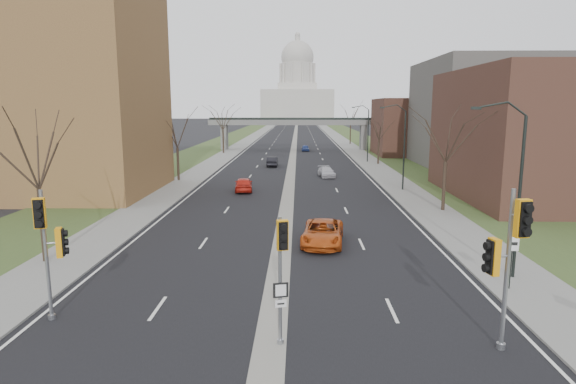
{
  "coord_description": "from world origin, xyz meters",
  "views": [
    {
      "loc": [
        1.01,
        -17.28,
        8.52
      ],
      "look_at": [
        0.39,
        11.09,
        3.5
      ],
      "focal_mm": 30.0,
      "sensor_mm": 36.0,
      "label": 1
    }
  ],
  "objects_px": {
    "car_right_mid": "(326,172)",
    "car_left_near": "(244,184)",
    "signal_pole_median": "(281,259)",
    "car_right_near": "(323,233)",
    "signal_pole_right": "(507,248)",
    "car_left_far": "(272,162)",
    "signal_pole_left": "(49,237)",
    "car_right_far": "(305,148)",
    "speed_limit_sign": "(512,253)"
  },
  "relations": [
    {
      "from": "car_left_near",
      "to": "car_right_mid",
      "type": "height_order",
      "value": "car_left_near"
    },
    {
      "from": "car_left_far",
      "to": "car_right_far",
      "type": "height_order",
      "value": "car_left_far"
    },
    {
      "from": "car_right_mid",
      "to": "car_right_far",
      "type": "height_order",
      "value": "car_right_mid"
    },
    {
      "from": "signal_pole_left",
      "to": "speed_limit_sign",
      "type": "distance_m",
      "value": 20.09
    },
    {
      "from": "speed_limit_sign",
      "to": "car_right_mid",
      "type": "distance_m",
      "value": 37.93
    },
    {
      "from": "signal_pole_left",
      "to": "car_right_far",
      "type": "bearing_deg",
      "value": 64.34
    },
    {
      "from": "speed_limit_sign",
      "to": "car_right_near",
      "type": "height_order",
      "value": "speed_limit_sign"
    },
    {
      "from": "signal_pole_right",
      "to": "car_left_near",
      "type": "relative_size",
      "value": 1.35
    },
    {
      "from": "car_right_mid",
      "to": "car_right_far",
      "type": "xyz_separation_m",
      "value": [
        -2.12,
        35.45,
        -0.01
      ]
    },
    {
      "from": "signal_pole_median",
      "to": "car_left_near",
      "type": "bearing_deg",
      "value": 85.68
    },
    {
      "from": "car_right_far",
      "to": "car_left_near",
      "type": "bearing_deg",
      "value": -100.06
    },
    {
      "from": "car_left_far",
      "to": "signal_pole_left",
      "type": "bearing_deg",
      "value": 83.65
    },
    {
      "from": "signal_pole_median",
      "to": "speed_limit_sign",
      "type": "relative_size",
      "value": 1.88
    },
    {
      "from": "signal_pole_left",
      "to": "signal_pole_right",
      "type": "xyz_separation_m",
      "value": [
        16.86,
        -2.18,
        0.29
      ]
    },
    {
      "from": "signal_pole_right",
      "to": "car_right_far",
      "type": "height_order",
      "value": "signal_pole_right"
    },
    {
      "from": "car_left_far",
      "to": "car_right_mid",
      "type": "xyz_separation_m",
      "value": [
        7.26,
        -10.71,
        -0.09
      ]
    },
    {
      "from": "speed_limit_sign",
      "to": "car_left_near",
      "type": "distance_m",
      "value": 31.02
    },
    {
      "from": "car_right_far",
      "to": "car_right_mid",
      "type": "bearing_deg",
      "value": -88.04
    },
    {
      "from": "speed_limit_sign",
      "to": "car_right_mid",
      "type": "height_order",
      "value": "speed_limit_sign"
    },
    {
      "from": "car_right_near",
      "to": "car_right_far",
      "type": "relative_size",
      "value": 1.5
    },
    {
      "from": "speed_limit_sign",
      "to": "car_right_near",
      "type": "distance_m",
      "value": 11.42
    },
    {
      "from": "signal_pole_median",
      "to": "signal_pole_right",
      "type": "distance_m",
      "value": 7.68
    },
    {
      "from": "car_left_near",
      "to": "car_left_far",
      "type": "xyz_separation_m",
      "value": [
        1.81,
        21.24,
        -0.04
      ]
    },
    {
      "from": "car_left_far",
      "to": "car_right_mid",
      "type": "height_order",
      "value": "car_left_far"
    },
    {
      "from": "signal_pole_left",
      "to": "car_left_far",
      "type": "distance_m",
      "value": 52.12
    },
    {
      "from": "signal_pole_median",
      "to": "car_left_far",
      "type": "height_order",
      "value": "signal_pole_median"
    },
    {
      "from": "car_right_near",
      "to": "signal_pole_left",
      "type": "bearing_deg",
      "value": -128.7
    },
    {
      "from": "signal_pole_right",
      "to": "speed_limit_sign",
      "type": "bearing_deg",
      "value": 52.42
    },
    {
      "from": "speed_limit_sign",
      "to": "car_right_near",
      "type": "relative_size",
      "value": 0.48
    },
    {
      "from": "car_left_near",
      "to": "car_right_far",
      "type": "xyz_separation_m",
      "value": [
        6.95,
        45.99,
        -0.13
      ]
    },
    {
      "from": "car_right_mid",
      "to": "car_left_near",
      "type": "bearing_deg",
      "value": -138.48
    },
    {
      "from": "car_right_mid",
      "to": "car_left_far",
      "type": "bearing_deg",
      "value": 116.39
    },
    {
      "from": "signal_pole_right",
      "to": "car_left_far",
      "type": "height_order",
      "value": "signal_pole_right"
    },
    {
      "from": "signal_pole_median",
      "to": "car_right_mid",
      "type": "xyz_separation_m",
      "value": [
        4.03,
        42.98,
        -2.71
      ]
    },
    {
      "from": "car_left_near",
      "to": "car_right_far",
      "type": "distance_m",
      "value": 46.51
    },
    {
      "from": "signal_pole_right",
      "to": "car_left_near",
      "type": "xyz_separation_m",
      "value": [
        -12.7,
        32.64,
        -3.07
      ]
    },
    {
      "from": "car_left_near",
      "to": "car_right_near",
      "type": "distance_m",
      "value": 20.43
    },
    {
      "from": "car_left_far",
      "to": "car_right_far",
      "type": "distance_m",
      "value": 25.27
    },
    {
      "from": "signal_pole_left",
      "to": "signal_pole_median",
      "type": "xyz_separation_m",
      "value": [
        9.2,
        -1.99,
        -0.18
      ]
    },
    {
      "from": "signal_pole_left",
      "to": "signal_pole_right",
      "type": "distance_m",
      "value": 17.0
    },
    {
      "from": "signal_pole_median",
      "to": "car_left_near",
      "type": "xyz_separation_m",
      "value": [
        -5.04,
        32.45,
        -2.59
      ]
    },
    {
      "from": "signal_pole_right",
      "to": "car_right_far",
      "type": "bearing_deg",
      "value": 82.56
    },
    {
      "from": "signal_pole_right",
      "to": "speed_limit_sign",
      "type": "xyz_separation_m",
      "value": [
        2.83,
        5.82,
        -1.94
      ]
    },
    {
      "from": "speed_limit_sign",
      "to": "car_left_far",
      "type": "bearing_deg",
      "value": 107.52
    },
    {
      "from": "car_left_far",
      "to": "car_left_near",
      "type": "bearing_deg",
      "value": 85.37
    },
    {
      "from": "signal_pole_median",
      "to": "car_left_far",
      "type": "relative_size",
      "value": 1.13
    },
    {
      "from": "speed_limit_sign",
      "to": "car_right_far",
      "type": "relative_size",
      "value": 0.71
    },
    {
      "from": "signal_pole_left",
      "to": "car_left_near",
      "type": "distance_m",
      "value": 30.86
    },
    {
      "from": "signal_pole_median",
      "to": "car_left_far",
      "type": "bearing_deg",
      "value": 80.29
    },
    {
      "from": "signal_pole_left",
      "to": "car_right_far",
      "type": "distance_m",
      "value": 77.3
    }
  ]
}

